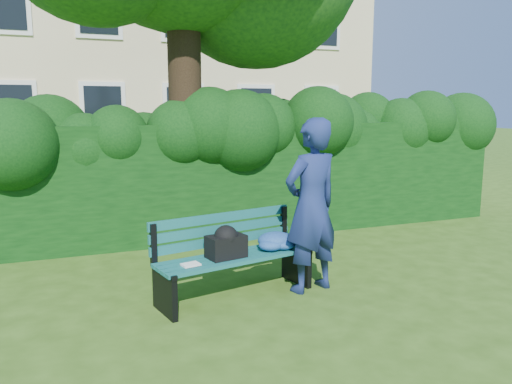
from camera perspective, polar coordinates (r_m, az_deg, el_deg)
name	(u,v)px	position (r m, az deg, el deg)	size (l,w,h in m)	color
ground	(273,275)	(6.26, 2.00, -9.47)	(80.00, 80.00, 0.00)	#335315
hedge	(221,180)	(8.07, -4.08, 1.41)	(10.00, 1.00, 1.80)	black
park_bench	(243,250)	(5.52, -1.54, -6.68)	(1.83, 0.91, 0.89)	#115256
man_reading	(311,206)	(5.56, 6.35, -1.59)	(0.71, 0.47, 1.94)	navy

